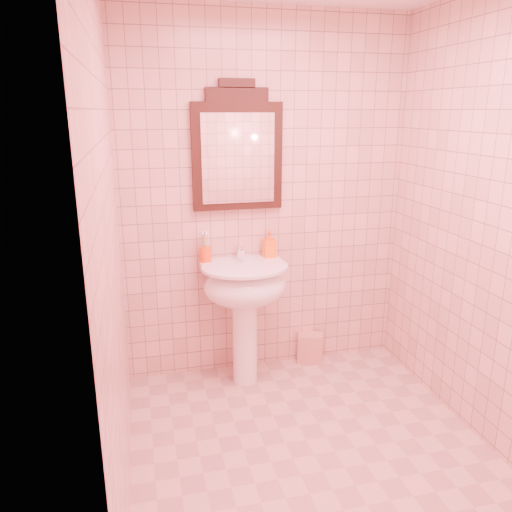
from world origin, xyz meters
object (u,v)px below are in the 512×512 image
object	(u,v)px
toothbrush_cup	(205,254)
soap_dispenser	(269,244)
pedestal_sink	(245,294)
towel	(310,348)
mirror	(237,151)

from	to	relation	value
toothbrush_cup	soap_dispenser	xyz separation A→B (m)	(0.45, 0.01, 0.04)
pedestal_sink	towel	size ratio (longest dim) A/B	3.83
mirror	toothbrush_cup	xyz separation A→B (m)	(-0.24, -0.05, -0.68)
pedestal_sink	soap_dispenser	size ratio (longest dim) A/B	4.67
mirror	soap_dispenser	xyz separation A→B (m)	(0.21, -0.04, -0.64)
pedestal_sink	mirror	size ratio (longest dim) A/B	1.02
pedestal_sink	mirror	bearing A→B (deg)	90.00
mirror	pedestal_sink	bearing A→B (deg)	-90.00
pedestal_sink	towel	bearing A→B (deg)	17.24
soap_dispenser	pedestal_sink	bearing A→B (deg)	-148.22
toothbrush_cup	towel	world-z (taller)	toothbrush_cup
pedestal_sink	soap_dispenser	distance (m)	0.40
toothbrush_cup	soap_dispenser	size ratio (longest dim) A/B	1.03
pedestal_sink	toothbrush_cup	size ratio (longest dim) A/B	4.53
mirror	soap_dispenser	distance (m)	0.68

